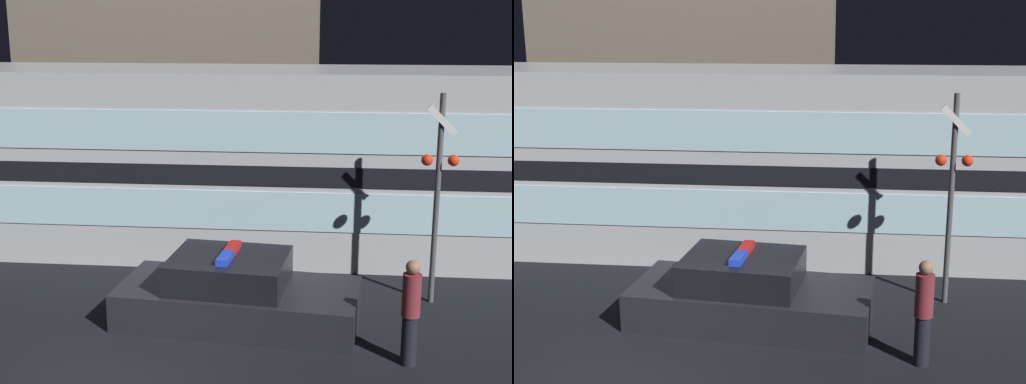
% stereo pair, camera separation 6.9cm
% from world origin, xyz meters
% --- Properties ---
extents(train, '(15.35, 3.05, 4.25)m').
position_xyz_m(train, '(1.86, 7.05, 2.13)').
color(train, '#B7BABF').
rests_on(train, ground_plane).
extents(police_car, '(4.46, 2.36, 1.36)m').
position_xyz_m(police_car, '(1.59, 2.91, 0.50)').
color(police_car, black).
rests_on(police_car, ground_plane).
extents(pedestrian, '(0.29, 0.29, 1.75)m').
position_xyz_m(pedestrian, '(4.52, 1.53, 0.90)').
color(pedestrian, black).
rests_on(pedestrian, ground_plane).
extents(crossing_signal_near, '(0.69, 0.28, 4.05)m').
position_xyz_m(crossing_signal_near, '(5.24, 4.12, 2.31)').
color(crossing_signal_near, '#4C4C51').
rests_on(crossing_signal_near, ground_plane).
extents(building_left, '(9.21, 5.32, 7.16)m').
position_xyz_m(building_left, '(-1.77, 14.58, 3.58)').
color(building_left, '#726656').
rests_on(building_left, ground_plane).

